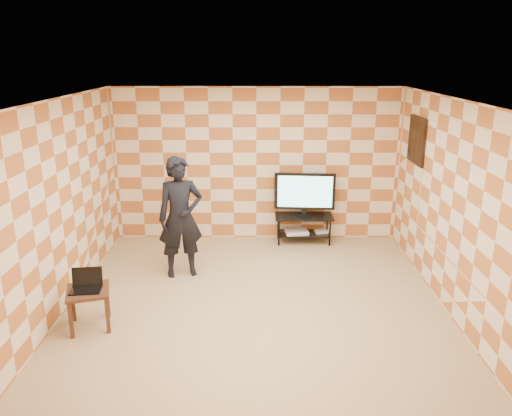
# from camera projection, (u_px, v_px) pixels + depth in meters

# --- Properties ---
(floor) EXTENTS (5.00, 5.00, 0.00)m
(floor) POSITION_uv_depth(u_px,v_px,m) (256.00, 302.00, 6.77)
(floor) COLOR tan
(floor) RESTS_ON ground
(wall_back) EXTENTS (5.00, 0.02, 2.70)m
(wall_back) POSITION_uv_depth(u_px,v_px,m) (256.00, 165.00, 8.76)
(wall_back) COLOR beige
(wall_back) RESTS_ON ground
(wall_front) EXTENTS (5.00, 0.02, 2.70)m
(wall_front) POSITION_uv_depth(u_px,v_px,m) (255.00, 299.00, 3.98)
(wall_front) COLOR beige
(wall_front) RESTS_ON ground
(wall_left) EXTENTS (0.02, 5.00, 2.70)m
(wall_left) POSITION_uv_depth(u_px,v_px,m) (61.00, 207.00, 6.38)
(wall_left) COLOR beige
(wall_left) RESTS_ON ground
(wall_right) EXTENTS (0.02, 5.00, 2.70)m
(wall_right) POSITION_uv_depth(u_px,v_px,m) (451.00, 207.00, 6.36)
(wall_right) COLOR beige
(wall_right) RESTS_ON ground
(ceiling) EXTENTS (5.00, 5.00, 0.02)m
(ceiling) POSITION_uv_depth(u_px,v_px,m) (256.00, 99.00, 5.97)
(ceiling) COLOR white
(ceiling) RESTS_ON wall_back
(wall_art) EXTENTS (0.04, 0.72, 0.72)m
(wall_art) POSITION_uv_depth(u_px,v_px,m) (417.00, 140.00, 7.66)
(wall_art) COLOR black
(wall_art) RESTS_ON wall_right
(tv_stand) EXTENTS (1.01, 0.45, 0.50)m
(tv_stand) POSITION_uv_depth(u_px,v_px,m) (304.00, 223.00, 8.81)
(tv_stand) COLOR black
(tv_stand) RESTS_ON floor
(tv) EXTENTS (1.05, 0.22, 0.76)m
(tv) POSITION_uv_depth(u_px,v_px,m) (305.00, 192.00, 8.64)
(tv) COLOR black
(tv) RESTS_ON tv_stand
(dvd_player) EXTENTS (0.42, 0.32, 0.07)m
(dvd_player) POSITION_uv_depth(u_px,v_px,m) (297.00, 232.00, 8.83)
(dvd_player) COLOR silver
(dvd_player) RESTS_ON tv_stand
(game_console) EXTENTS (0.24, 0.19, 0.05)m
(game_console) POSITION_uv_depth(u_px,v_px,m) (321.00, 231.00, 8.87)
(game_console) COLOR silver
(game_console) RESTS_ON tv_stand
(side_table) EXTENTS (0.61, 0.61, 0.50)m
(side_table) POSITION_uv_depth(u_px,v_px,m) (88.00, 296.00, 6.04)
(side_table) COLOR #331B0E
(side_table) RESTS_ON floor
(laptop) EXTENTS (0.39, 0.32, 0.24)m
(laptop) POSITION_uv_depth(u_px,v_px,m) (86.00, 285.00, 6.03)
(laptop) COLOR black
(laptop) RESTS_ON side_table
(person) EXTENTS (0.76, 0.60, 1.82)m
(person) POSITION_uv_depth(u_px,v_px,m) (181.00, 217.00, 7.36)
(person) COLOR black
(person) RESTS_ON floor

